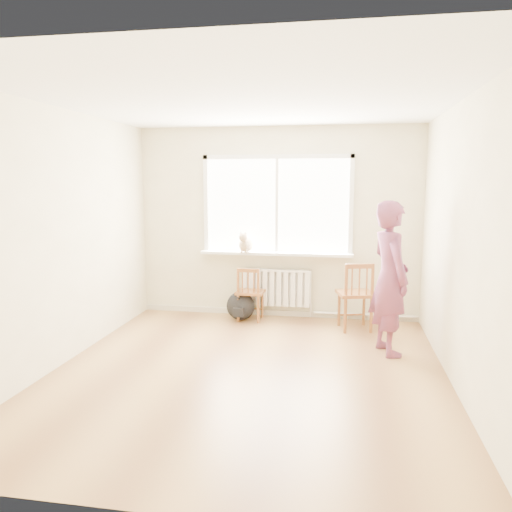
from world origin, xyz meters
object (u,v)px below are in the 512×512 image
at_px(person, 390,278).
at_px(cat, 246,243).
at_px(chair_right, 356,296).
at_px(backpack, 241,306).
at_px(chair_left, 250,294).

bearing_deg(person, cat, 38.31).
bearing_deg(chair_right, backpack, -21.85).
height_order(chair_left, chair_right, chair_right).
bearing_deg(chair_right, person, 98.55).
bearing_deg(person, backpack, 42.00).
xyz_separation_m(cat, backpack, (-0.05, -0.13, -0.87)).
bearing_deg(chair_right, cat, -26.95).
bearing_deg(chair_left, person, 152.46).
height_order(chair_left, backpack, chair_left).
distance_m(chair_right, person, 0.97).
distance_m(chair_left, chair_right, 1.47).
bearing_deg(cat, backpack, -106.49).
xyz_separation_m(person, cat, (-1.88, 1.17, 0.21)).
bearing_deg(backpack, cat, 69.85).
height_order(chair_left, person, person).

